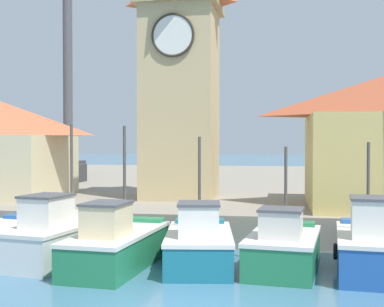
% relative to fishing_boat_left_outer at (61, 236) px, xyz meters
% --- Properties ---
extents(quay_wharf, '(120.00, 40.00, 1.24)m').
position_rel_fishing_boat_left_outer_xyz_m(quay_wharf, '(4.93, 22.68, -0.17)').
color(quay_wharf, gray).
rests_on(quay_wharf, ground).
extents(fishing_boat_left_outer, '(2.89, 5.32, 4.60)m').
position_rel_fishing_boat_left_outer_xyz_m(fishing_boat_left_outer, '(0.00, 0.00, 0.00)').
color(fishing_boat_left_outer, silver).
rests_on(fishing_boat_left_outer, ground).
extents(fishing_boat_left_inner, '(2.38, 5.11, 4.51)m').
position_rel_fishing_boat_left_outer_xyz_m(fishing_boat_left_inner, '(2.23, -0.83, -0.04)').
color(fishing_boat_left_inner, '#237A4C').
rests_on(fishing_boat_left_inner, ground).
extents(fishing_boat_mid_left, '(2.66, 4.67, 4.16)m').
position_rel_fishing_boat_left_outer_xyz_m(fishing_boat_mid_left, '(4.77, -0.19, -0.06)').
color(fishing_boat_mid_left, '#196B7F').
rests_on(fishing_boat_mid_left, ground).
extents(fishing_boat_center, '(2.53, 4.31, 3.84)m').
position_rel_fishing_boat_left_outer_xyz_m(fishing_boat_center, '(7.43, -0.25, -0.08)').
color(fishing_boat_center, '#237A4C').
rests_on(fishing_boat_center, ground).
extents(fishing_boat_mid_right, '(2.27, 4.64, 3.98)m').
position_rel_fishing_boat_left_outer_xyz_m(fishing_boat_mid_right, '(9.99, -0.24, 0.02)').
color(fishing_boat_mid_right, '#2356A8').
rests_on(fishing_boat_mid_right, ground).
extents(clock_tower, '(3.91, 3.91, 13.25)m').
position_rel_fishing_boat_left_outer_xyz_m(clock_tower, '(2.52, 8.44, 6.58)').
color(clock_tower, tan).
rests_on(clock_tower, quay_wharf).
extents(port_crane_near, '(2.00, 9.16, 20.96)m').
position_rel_fishing_boat_left_outer_xyz_m(port_crane_near, '(-9.33, 23.56, 8.21)').
color(port_crane_near, '#353539').
rests_on(port_crane_near, quay_wharf).
extents(port_crane_far, '(2.96, 7.68, 20.59)m').
position_rel_fishing_boat_left_outer_xyz_m(port_crane_far, '(-6.97, 17.36, 8.53)').
color(port_crane_far, '#353539').
rests_on(port_crane_far, quay_wharf).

